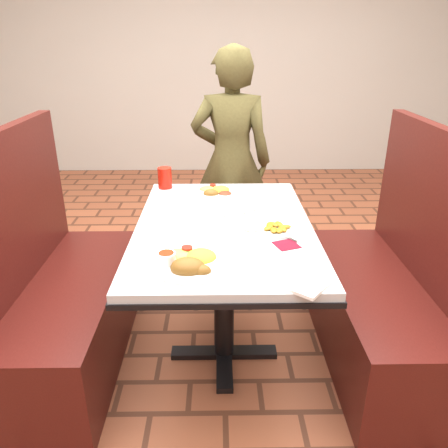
{
  "coord_description": "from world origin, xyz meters",
  "views": [
    {
      "loc": [
        -0.03,
        -1.84,
        1.54
      ],
      "look_at": [
        0.0,
        0.0,
        0.75
      ],
      "focal_mm": 35.0,
      "sensor_mm": 36.0,
      "label": 1
    }
  ],
  "objects_px": {
    "booth_bench_right": "(383,300)",
    "near_dinner_plate": "(190,259)",
    "booth_bench_left": "(63,303)",
    "dining_table": "(224,243)",
    "far_dinner_plate": "(216,190)",
    "plantain_plate": "(277,229)",
    "diner_person": "(231,162)",
    "red_tumbler": "(165,178)"
  },
  "relations": [
    {
      "from": "booth_bench_right",
      "to": "near_dinner_plate",
      "type": "height_order",
      "value": "booth_bench_right"
    },
    {
      "from": "booth_bench_left",
      "to": "booth_bench_right",
      "type": "bearing_deg",
      "value": 0.0
    },
    {
      "from": "dining_table",
      "to": "far_dinner_plate",
      "type": "relative_size",
      "value": 5.05
    },
    {
      "from": "dining_table",
      "to": "far_dinner_plate",
      "type": "distance_m",
      "value": 0.44
    },
    {
      "from": "booth_bench_left",
      "to": "plantain_plate",
      "type": "distance_m",
      "value": 1.12
    },
    {
      "from": "booth_bench_right",
      "to": "far_dinner_plate",
      "type": "bearing_deg",
      "value": 153.25
    },
    {
      "from": "booth_bench_right",
      "to": "near_dinner_plate",
      "type": "bearing_deg",
      "value": -156.64
    },
    {
      "from": "dining_table",
      "to": "far_dinner_plate",
      "type": "height_order",
      "value": "far_dinner_plate"
    },
    {
      "from": "booth_bench_right",
      "to": "diner_person",
      "type": "relative_size",
      "value": 0.8
    },
    {
      "from": "dining_table",
      "to": "diner_person",
      "type": "distance_m",
      "value": 1.08
    },
    {
      "from": "diner_person",
      "to": "near_dinner_plate",
      "type": "height_order",
      "value": "diner_person"
    },
    {
      "from": "dining_table",
      "to": "red_tumbler",
      "type": "distance_m",
      "value": 0.64
    },
    {
      "from": "booth_bench_right",
      "to": "near_dinner_plate",
      "type": "xyz_separation_m",
      "value": [
        -0.93,
        -0.4,
        0.45
      ]
    },
    {
      "from": "dining_table",
      "to": "far_dinner_plate",
      "type": "xyz_separation_m",
      "value": [
        -0.04,
        0.42,
        0.12
      ]
    },
    {
      "from": "booth_bench_right",
      "to": "booth_bench_left",
      "type": "bearing_deg",
      "value": 180.0
    },
    {
      "from": "booth_bench_right",
      "to": "red_tumbler",
      "type": "bearing_deg",
      "value": 154.7
    },
    {
      "from": "booth_bench_right",
      "to": "red_tumbler",
      "type": "distance_m",
      "value": 1.33
    },
    {
      "from": "booth_bench_right",
      "to": "plantain_plate",
      "type": "bearing_deg",
      "value": -171.71
    },
    {
      "from": "diner_person",
      "to": "near_dinner_plate",
      "type": "xyz_separation_m",
      "value": [
        -0.2,
        -1.48,
        0.03
      ]
    },
    {
      "from": "diner_person",
      "to": "plantain_plate",
      "type": "height_order",
      "value": "diner_person"
    },
    {
      "from": "near_dinner_plate",
      "to": "diner_person",
      "type": "bearing_deg",
      "value": 82.37
    },
    {
      "from": "dining_table",
      "to": "booth_bench_left",
      "type": "distance_m",
      "value": 0.86
    },
    {
      "from": "booth_bench_right",
      "to": "diner_person",
      "type": "height_order",
      "value": "diner_person"
    },
    {
      "from": "dining_table",
      "to": "near_dinner_plate",
      "type": "bearing_deg",
      "value": -108.23
    },
    {
      "from": "dining_table",
      "to": "booth_bench_left",
      "type": "xyz_separation_m",
      "value": [
        -0.8,
        0.0,
        -0.32
      ]
    },
    {
      "from": "booth_bench_right",
      "to": "diner_person",
      "type": "xyz_separation_m",
      "value": [
        -0.73,
        1.07,
        0.43
      ]
    },
    {
      "from": "far_dinner_plate",
      "to": "booth_bench_left",
      "type": "bearing_deg",
      "value": -151.05
    },
    {
      "from": "far_dinner_plate",
      "to": "dining_table",
      "type": "bearing_deg",
      "value": -84.94
    },
    {
      "from": "booth_bench_left",
      "to": "near_dinner_plate",
      "type": "xyz_separation_m",
      "value": [
        0.67,
        -0.4,
        0.45
      ]
    },
    {
      "from": "red_tumbler",
      "to": "far_dinner_plate",
      "type": "bearing_deg",
      "value": -20.92
    },
    {
      "from": "diner_person",
      "to": "red_tumbler",
      "type": "distance_m",
      "value": 0.67
    },
    {
      "from": "diner_person",
      "to": "plantain_plate",
      "type": "relative_size",
      "value": 8.3
    },
    {
      "from": "diner_person",
      "to": "far_dinner_plate",
      "type": "relative_size",
      "value": 6.28
    },
    {
      "from": "dining_table",
      "to": "near_dinner_plate",
      "type": "relative_size",
      "value": 4.14
    },
    {
      "from": "red_tumbler",
      "to": "dining_table",
      "type": "bearing_deg",
      "value": -58.44
    },
    {
      "from": "red_tumbler",
      "to": "diner_person",
      "type": "bearing_deg",
      "value": 54.16
    },
    {
      "from": "booth_bench_right",
      "to": "plantain_plate",
      "type": "distance_m",
      "value": 0.72
    },
    {
      "from": "booth_bench_left",
      "to": "booth_bench_right",
      "type": "relative_size",
      "value": 1.0
    },
    {
      "from": "red_tumbler",
      "to": "near_dinner_plate",
      "type": "bearing_deg",
      "value": -78.26
    },
    {
      "from": "booth_bench_left",
      "to": "red_tumbler",
      "type": "height_order",
      "value": "booth_bench_left"
    },
    {
      "from": "near_dinner_plate",
      "to": "red_tumbler",
      "type": "height_order",
      "value": "red_tumbler"
    },
    {
      "from": "dining_table",
      "to": "diner_person",
      "type": "height_order",
      "value": "diner_person"
    }
  ]
}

